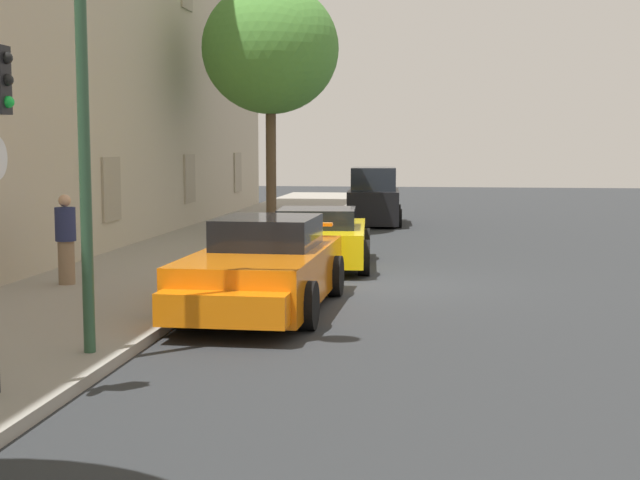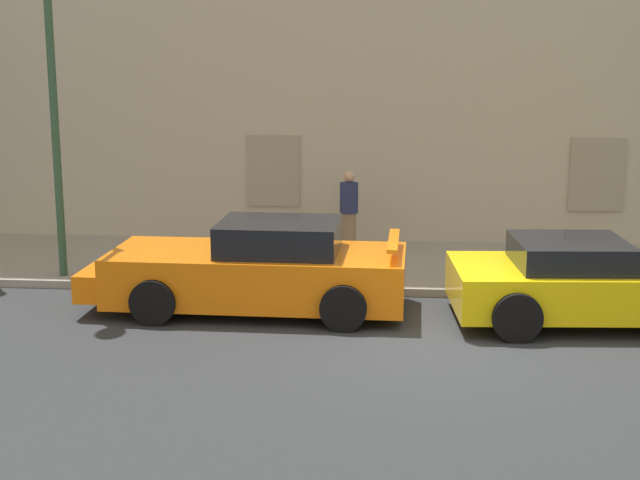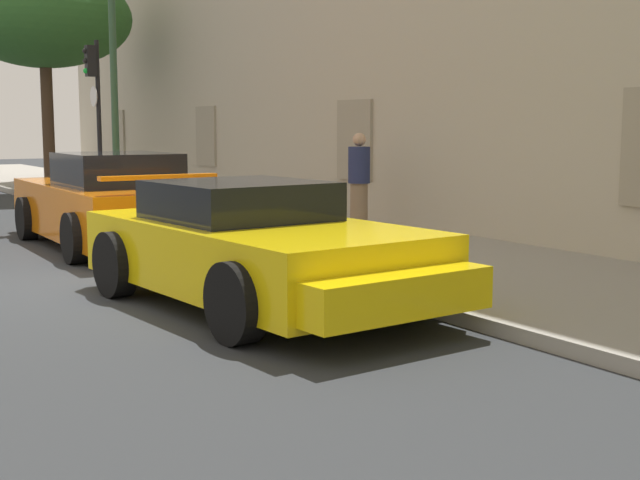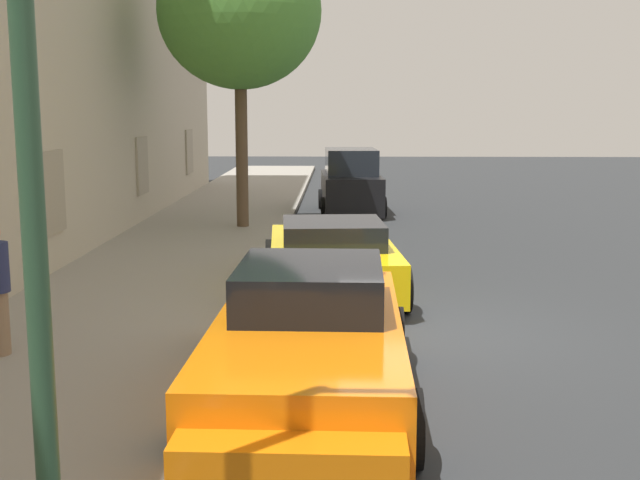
# 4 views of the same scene
# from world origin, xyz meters

# --- Properties ---
(ground_plane) EXTENTS (80.00, 80.00, 0.00)m
(ground_plane) POSITION_xyz_m (0.00, 0.00, 0.00)
(ground_plane) COLOR #2B2D30
(sidewalk) EXTENTS (60.00, 3.91, 0.14)m
(sidewalk) POSITION_xyz_m (0.00, 4.50, 0.07)
(sidewalk) COLOR gray
(sidewalk) RESTS_ON ground
(sportscar_red_lead) EXTENTS (5.15, 2.22, 1.46)m
(sportscar_red_lead) POSITION_xyz_m (-3.08, 1.56, 0.64)
(sportscar_red_lead) COLOR orange
(sportscar_red_lead) RESTS_ON ground
(sportscar_yellow_flank) EXTENTS (4.66, 2.49, 1.29)m
(sportscar_yellow_flank) POSITION_xyz_m (2.40, 1.39, 0.60)
(sportscar_yellow_flank) COLOR yellow
(sportscar_yellow_flank) RESTS_ON ground
(hatchback_parked) EXTENTS (3.76, 2.00, 1.90)m
(hatchback_parked) POSITION_xyz_m (12.71, 0.93, 0.85)
(hatchback_parked) COLOR black
(hatchback_parked) RESTS_ON ground
(tree_near_kerb) EXTENTS (3.98, 3.98, 7.17)m
(tree_near_kerb) POSITION_xyz_m (9.08, 3.70, 5.40)
(tree_near_kerb) COLOR brown
(tree_near_kerb) RESTS_ON sidewalk
(pedestrian_admiring) EXTENTS (0.51, 0.51, 1.61)m
(pedestrian_admiring) POSITION_xyz_m (-1.67, 5.40, 0.96)
(pedestrian_admiring) COLOR #8C7259
(pedestrian_admiring) RESTS_ON sidewalk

